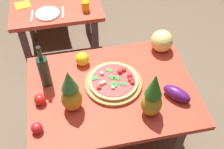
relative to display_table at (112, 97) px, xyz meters
The scene contains 18 objects.
ground_plane 0.64m from the display_table, ahead, with size 10.00×10.00×0.00m, color brown.
display_table is the anchor object (origin of this frame).
background_table 1.25m from the display_table, 104.98° to the left, with size 0.86×0.76×0.73m.
pizza_board 0.11m from the display_table, 63.48° to the left, with size 0.41×0.41×0.03m, color olive.
pizza 0.14m from the display_table, 59.43° to the left, with size 0.35×0.35×0.05m.
wine_bottle 0.52m from the display_table, 162.30° to the left, with size 0.08×0.08×0.35m.
pineapple_left 0.39m from the display_table, 159.37° to the right, with size 0.14×0.14×0.35m.
pineapple_right 0.41m from the display_table, 49.91° to the right, with size 0.14×0.14×0.36m.
melon 0.59m from the display_table, 35.01° to the left, with size 0.17×0.17×0.17m, color #E9D475.
bell_pepper 0.36m from the display_table, 120.63° to the left, with size 0.10×0.10×0.11m, color yellow.
eggplant 0.47m from the display_table, 21.75° to the right, with size 0.20×0.09×0.09m, color #4D1558.
tomato_by_bottle 0.59m from the display_table, 155.03° to the right, with size 0.07×0.07×0.07m, color red.
tomato_at_corner 0.51m from the display_table, behind, with size 0.08×0.08×0.08m, color red.
drinking_glass_juice 0.98m from the display_table, 92.99° to the left, with size 0.07×0.07×0.09m, color orange.
dinner_plate 1.06m from the display_table, 112.28° to the left, with size 0.22×0.22×0.02m, color white.
fork_utensil 1.12m from the display_table, 118.94° to the left, with size 0.02×0.18×0.01m, color silver.
knife_utensil 1.02m from the display_table, 104.93° to the left, with size 0.02×0.18×0.01m, color silver.
napkin_folded 1.33m from the display_table, 118.12° to the left, with size 0.14×0.12×0.01m, color yellow.
Camera 1 is at (-0.25, -1.24, 2.27)m, focal length 45.36 mm.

